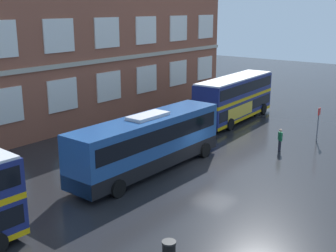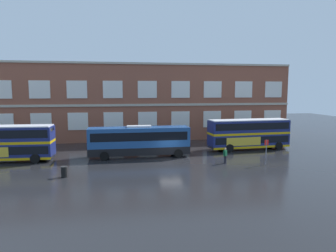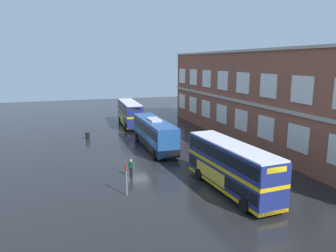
% 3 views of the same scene
% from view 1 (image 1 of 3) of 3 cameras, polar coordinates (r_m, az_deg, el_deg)
% --- Properties ---
extents(ground_plane, '(120.00, 120.00, 0.00)m').
position_cam_1_polar(ground_plane, '(30.55, 2.91, -4.47)').
color(ground_plane, black).
extents(brick_terminal_building, '(47.24, 8.19, 12.21)m').
position_cam_1_polar(brick_terminal_building, '(39.67, -17.45, 8.27)').
color(brick_terminal_building, brown).
rests_on(brick_terminal_building, ground).
extents(double_decker_middle, '(11.12, 3.30, 4.07)m').
position_cam_1_polar(double_decker_middle, '(41.18, 8.66, 3.65)').
color(double_decker_middle, navy).
rests_on(double_decker_middle, ground).
extents(touring_coach, '(12.02, 2.96, 3.80)m').
position_cam_1_polar(touring_coach, '(27.94, -2.57, -2.23)').
color(touring_coach, navy).
rests_on(touring_coach, ground).
extents(waiting_passenger, '(0.57, 0.47, 1.70)m').
position_cam_1_polar(waiting_passenger, '(33.14, 14.35, -1.66)').
color(waiting_passenger, black).
rests_on(waiting_passenger, ground).
extents(bus_stand_flag, '(0.44, 0.10, 2.70)m').
position_cam_1_polar(bus_stand_flag, '(36.28, 18.93, 0.59)').
color(bus_stand_flag, slate).
rests_on(bus_stand_flag, ground).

